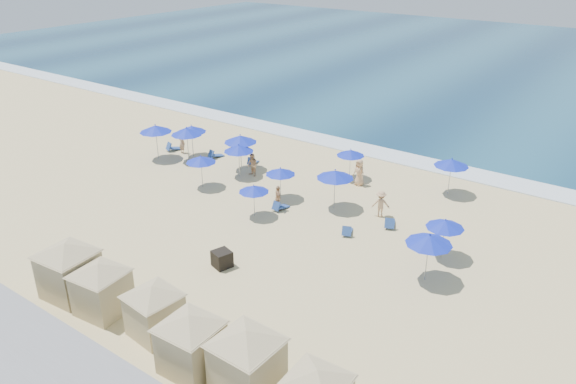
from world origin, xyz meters
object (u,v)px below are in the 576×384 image
object	(u,v)px
umbrella_0	(155,129)
umbrella_10	(445,224)
cabana_3	(190,335)
beachgoer_3	(381,204)
cabana_0	(68,263)
umbrella_1	(187,131)
umbrella_2	(191,129)
cabana_1	(100,282)
cabana_2	(154,304)
cabana_4	(247,353)
umbrella_3	(201,159)
trash_bin	(222,259)
umbrella_4	(240,139)
umbrella_7	(351,153)
beachgoer_2	(278,198)
umbrella_11	(429,239)
umbrella_8	(335,174)
umbrella_9	(452,163)
umbrella_6	(254,189)
beachgoer_0	(182,143)
umbrella_5	(280,171)
beachgoer_4	(359,172)
beachgoer_1	(252,165)
umbrella_12	(239,148)

from	to	relation	value
umbrella_0	umbrella_10	bearing A→B (deg)	-2.85
cabana_3	beachgoer_3	xyz separation A→B (m)	(-0.24, 15.87, -0.76)
cabana_0	umbrella_0	xyz separation A→B (m)	(-10.19, 14.40, 0.63)
cabana_0	cabana_3	world-z (taller)	cabana_0
umbrella_1	umbrella_2	xyz separation A→B (m)	(-0.39, 0.87, -0.11)
cabana_1	cabana_2	world-z (taller)	cabana_1
cabana_4	umbrella_3	world-z (taller)	cabana_4
trash_bin	cabana_4	bearing A→B (deg)	-24.63
umbrella_3	umbrella_4	bearing A→B (deg)	88.86
trash_bin	umbrella_10	distance (m)	11.42
umbrella_7	beachgoer_2	xyz separation A→B (m)	(-1.02, -6.81, -1.09)
umbrella_2	umbrella_11	distance (m)	21.82
umbrella_10	beachgoer_2	xyz separation A→B (m)	(-10.19, -0.55, -1.15)
cabana_2	umbrella_8	bearing A→B (deg)	91.33
cabana_3	beachgoer_3	world-z (taller)	cabana_3
umbrella_9	umbrella_10	bearing A→B (deg)	-70.79
cabana_4	umbrella_0	distance (m)	25.07
cabana_0	cabana_2	distance (m)	5.32
cabana_4	beachgoer_3	world-z (taller)	cabana_4
umbrella_6	beachgoer_2	xyz separation A→B (m)	(0.64, 1.50, -0.99)
cabana_1	umbrella_6	size ratio (longest dim) A/B	2.09
umbrella_10	beachgoer_0	distance (m)	22.35
umbrella_4	umbrella_11	world-z (taller)	umbrella_4
umbrella_0	beachgoer_3	world-z (taller)	umbrella_0
umbrella_2	umbrella_11	world-z (taller)	umbrella_11
trash_bin	umbrella_0	bearing A→B (deg)	165.98
beachgoer_2	umbrella_5	bearing A→B (deg)	-17.82
cabana_1	beachgoer_0	world-z (taller)	cabana_1
trash_bin	cabana_1	bearing A→B (deg)	-89.25
umbrella_3	umbrella_9	world-z (taller)	umbrella_9
cabana_4	umbrella_8	distance (m)	15.80
beachgoer_0	beachgoer_4	size ratio (longest dim) A/B	0.90
cabana_1	beachgoer_2	xyz separation A→B (m)	(0.10, 12.67, -0.75)
umbrella_7	umbrella_8	bearing A→B (deg)	-70.96
beachgoer_2	umbrella_2	bearing A→B (deg)	22.23
beachgoer_4	beachgoer_1	bearing A→B (deg)	-141.02
umbrella_9	beachgoer_0	bearing A→B (deg)	-166.16
beachgoer_4	umbrella_0	bearing A→B (deg)	-147.65
umbrella_7	beachgoer_2	bearing A→B (deg)	-98.56
beachgoer_3	beachgoer_4	xyz separation A→B (m)	(-3.33, 3.31, 0.09)
umbrella_3	umbrella_0	bearing A→B (deg)	163.73
umbrella_2	umbrella_5	size ratio (longest dim) A/B	1.17
umbrella_4	beachgoer_2	xyz separation A→B (m)	(6.09, -3.70, -1.50)
umbrella_1	umbrella_9	size ratio (longest dim) A/B	1.05
trash_bin	beachgoer_2	size ratio (longest dim) A/B	0.54
umbrella_7	beachgoer_4	xyz separation A→B (m)	(1.07, -0.61, -0.98)
umbrella_2	umbrella_7	xyz separation A→B (m)	(11.78, 3.24, -0.28)
cabana_2	umbrella_4	distance (m)	18.44
beachgoer_2	trash_bin	bearing A→B (deg)	143.80
umbrella_11	umbrella_12	size ratio (longest dim) A/B	1.09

